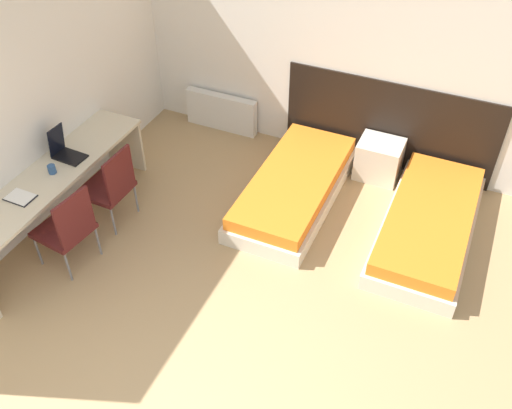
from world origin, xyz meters
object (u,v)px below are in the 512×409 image
object	(u,v)px
bed_near_door	(428,224)
chair_near_notebook	(67,227)
laptop	(65,151)
chair_near_laptop	(110,185)
nightstand	(379,159)
bed_near_window	(294,187)

from	to	relation	value
bed_near_door	chair_near_notebook	size ratio (longest dim) A/B	2.23
laptop	chair_near_laptop	bearing A→B (deg)	4.66
nightstand	laptop	world-z (taller)	laptop
chair_near_laptop	bed_near_door	bearing A→B (deg)	21.36
bed_near_door	laptop	xyz separation A→B (m)	(-3.66, -1.15, 0.63)
bed_near_window	nightstand	bearing A→B (deg)	46.87
chair_near_notebook	bed_near_window	bearing A→B (deg)	55.40
chair_near_laptop	laptop	size ratio (longest dim) A/B	2.71
bed_near_door	laptop	world-z (taller)	laptop
bed_near_window	bed_near_door	xyz separation A→B (m)	(1.52, 0.00, 0.00)
bed_near_door	chair_near_notebook	bearing A→B (deg)	-149.78
bed_near_door	laptop	size ratio (longest dim) A/B	6.03
nightstand	chair_near_notebook	xyz separation A→B (m)	(-2.41, -2.65, 0.25)
bed_near_window	nightstand	xyz separation A→B (m)	(0.76, 0.81, 0.08)
bed_near_door	nightstand	xyz separation A→B (m)	(-0.76, 0.81, 0.08)
bed_near_window	nightstand	distance (m)	1.11
chair_near_laptop	nightstand	bearing A→B (deg)	40.57
nightstand	bed_near_door	bearing A→B (deg)	-46.87
bed_near_window	chair_near_notebook	distance (m)	2.49
nightstand	chair_near_laptop	bearing A→B (deg)	-141.06
nightstand	laptop	bearing A→B (deg)	-145.92
bed_near_window	bed_near_door	world-z (taller)	same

